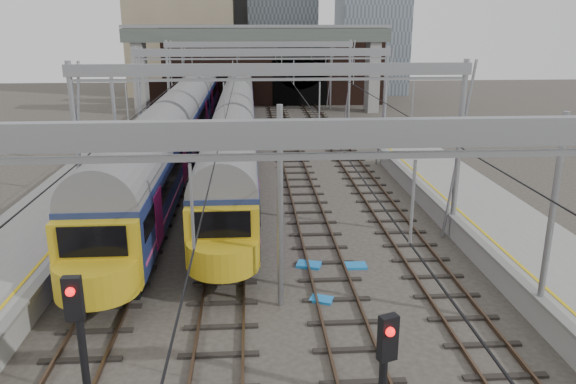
{
  "coord_description": "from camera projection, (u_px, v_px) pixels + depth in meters",
  "views": [
    {
      "loc": [
        -0.93,
        -15.57,
        9.45
      ],
      "look_at": [
        0.65,
        7.7,
        2.4
      ],
      "focal_mm": 35.0,
      "sensor_mm": 36.0,
      "label": 1
    }
  ],
  "objects": [
    {
      "name": "overhead_line",
      "position": [
        264.0,
        69.0,
        36.28
      ],
      "size": [
        16.8,
        80.0,
        8.0
      ],
      "color": "gray",
      "rests_on": "ground"
    },
    {
      "name": "equip_cover_c",
      "position": [
        322.0,
        299.0,
        19.89
      ],
      "size": [
        0.95,
        0.82,
        0.09
      ],
      "primitive_type": "cube",
      "rotation": [
        0.0,
        0.0,
        -0.39
      ],
      "color": "blue",
      "rests_on": "ground"
    },
    {
      "name": "train_second",
      "position": [
        182.0,
        119.0,
        42.01
      ],
      "size": [
        2.92,
        50.58,
        4.98
      ],
      "color": "black",
      "rests_on": "ground"
    },
    {
      "name": "tracks",
      "position": [
        268.0,
        195.0,
        31.98
      ],
      "size": [
        14.4,
        80.0,
        0.22
      ],
      "color": "#4C3828",
      "rests_on": "ground"
    },
    {
      "name": "train_main",
      "position": [
        238.0,
        105.0,
        49.99
      ],
      "size": [
        2.75,
        63.49,
        4.74
      ],
      "color": "black",
      "rests_on": "ground"
    },
    {
      "name": "overbridge",
      "position": [
        258.0,
        44.0,
        59.49
      ],
      "size": [
        28.0,
        3.0,
        9.25
      ],
      "color": "gray",
      "rests_on": "ground"
    },
    {
      "name": "equip_cover_a",
      "position": [
        309.0,
        265.0,
        22.71
      ],
      "size": [
        1.12,
        0.93,
        0.11
      ],
      "primitive_type": "cube",
      "rotation": [
        0.0,
        0.0,
        -0.31
      ],
      "color": "blue",
      "rests_on": "ground"
    },
    {
      "name": "ground",
      "position": [
        284.0,
        336.0,
        17.66
      ],
      "size": [
        160.0,
        160.0,
        0.0
      ],
      "primitive_type": "plane",
      "color": "#38332D",
      "rests_on": "ground"
    },
    {
      "name": "equip_cover_b",
      "position": [
        355.0,
        266.0,
        22.63
      ],
      "size": [
        0.9,
        0.64,
        0.1
      ],
      "primitive_type": "cube",
      "rotation": [
        0.0,
        0.0,
        -0.02
      ],
      "color": "blue",
      "rests_on": "ground"
    },
    {
      "name": "retaining_wall",
      "position": [
        269.0,
        68.0,
        66.1
      ],
      "size": [
        28.0,
        2.75,
        9.0
      ],
      "color": "#311C16",
      "rests_on": "ground"
    },
    {
      "name": "signal_near_left",
      "position": [
        83.0,
        359.0,
        11.06
      ],
      "size": [
        0.35,
        0.47,
        4.92
      ],
      "rotation": [
        0.0,
        0.0,
        0.02
      ],
      "color": "black",
      "rests_on": "ground"
    }
  ]
}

